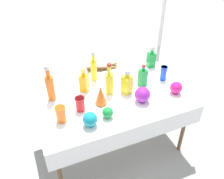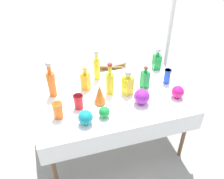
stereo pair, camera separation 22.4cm
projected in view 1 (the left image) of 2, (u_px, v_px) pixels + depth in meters
ground_plane at (112, 143)px, 3.17m from camera, size 40.00×40.00×0.00m
display_table at (113, 102)px, 2.73m from camera, size 1.66×1.01×0.76m
tall_bottle_0 at (94, 68)px, 2.88m from camera, size 0.07×0.07×0.38m
tall_bottle_1 at (109, 82)px, 2.68m from camera, size 0.09×0.09×0.39m
tall_bottle_2 at (50, 86)px, 2.58m from camera, size 0.09×0.09×0.43m
square_decanter_0 at (143, 77)px, 2.81m from camera, size 0.09×0.09×0.28m
square_decanter_1 at (127, 83)px, 2.70m from camera, size 0.12×0.12×0.30m
square_decanter_2 at (151, 58)px, 3.14m from camera, size 0.10×0.10×0.29m
square_decanter_3 at (84, 82)px, 2.74m from camera, size 0.12×0.12×0.29m
slender_vase_0 at (61, 114)px, 2.36m from camera, size 0.10×0.10×0.17m
slender_vase_1 at (163, 73)px, 2.91m from camera, size 0.08×0.08×0.18m
slender_vase_2 at (80, 104)px, 2.49m from camera, size 0.11×0.11×0.16m
fluted_vase_0 at (101, 95)px, 2.55m from camera, size 0.13×0.13×0.23m
round_bowl_0 at (143, 95)px, 2.60m from camera, size 0.17×0.17×0.18m
round_bowl_1 at (176, 88)px, 2.72m from camera, size 0.14×0.14×0.14m
round_bowl_2 at (108, 112)px, 2.42m from camera, size 0.11×0.11×0.12m
round_bowl_3 at (90, 119)px, 2.32m from camera, size 0.14×0.14×0.15m
price_tag_left at (138, 118)px, 2.43m from camera, size 0.06×0.02×0.04m
cardboard_box_behind_left at (104, 83)px, 3.90m from camera, size 0.60×0.51×0.44m
cardboard_box_behind_right at (105, 80)px, 4.04m from camera, size 0.59×0.36×0.37m
canopy_pole at (160, 38)px, 3.36m from camera, size 0.18×0.18×2.49m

